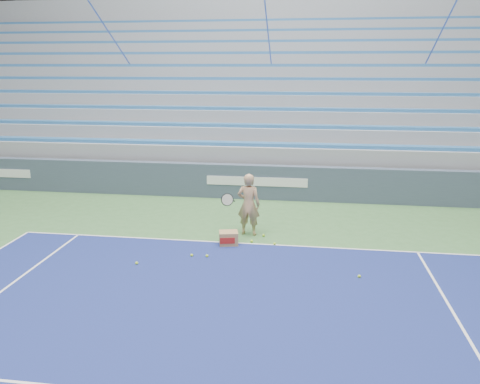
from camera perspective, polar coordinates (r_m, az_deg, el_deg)
name	(u,v)px	position (r m, az deg, el deg)	size (l,w,h in m)	color
sponsor_barrier	(257,182)	(14.93, 2.11, 1.24)	(30.00, 0.32, 1.10)	#3B4759
bleachers	(271,109)	(20.27, 3.85, 10.07)	(31.00, 9.15, 7.30)	gray
tennis_player	(248,204)	(11.65, 1.03, -1.53)	(0.91, 0.84, 1.58)	tan
ball_box	(229,238)	(11.18, -1.41, -5.66)	(0.50, 0.42, 0.33)	#A27D4E
tennis_ball_0	(207,256)	(10.54, -4.04, -7.78)	(0.07, 0.07, 0.07)	#B7E52F
tennis_ball_1	(192,255)	(10.61, -5.90, -7.68)	(0.07, 0.07, 0.07)	#B7E52F
tennis_ball_2	(275,244)	(11.22, 4.24, -6.33)	(0.07, 0.07, 0.07)	#B7E52F
tennis_ball_3	(359,276)	(9.86, 14.34, -9.94)	(0.07, 0.07, 0.07)	#B7E52F
tennis_ball_4	(137,263)	(10.39, -12.48, -8.47)	(0.07, 0.07, 0.07)	#B7E52F
tennis_ball_5	(264,235)	(11.75, 2.90, -5.30)	(0.07, 0.07, 0.07)	#B7E52F
tennis_ball_6	(252,241)	(11.37, 1.44, -6.01)	(0.07, 0.07, 0.07)	#B7E52F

